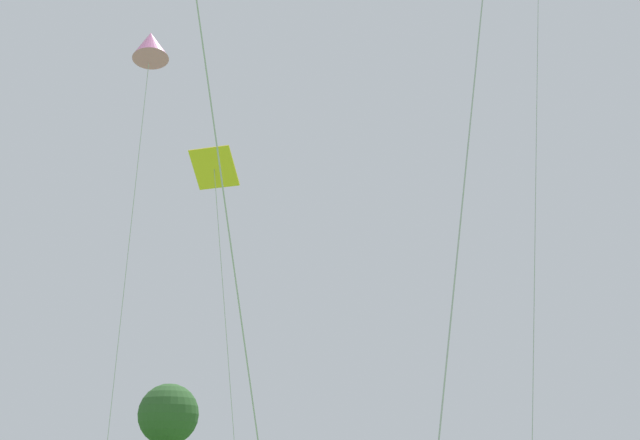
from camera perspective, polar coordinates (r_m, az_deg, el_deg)
The scene contains 3 objects.
small_kite_tiny_distant at distance 20.75m, azimuth -7.79°, elevation 3.24°, with size 3.25×2.39×9.74m.
small_kite_triangle_green at distance 22.12m, azimuth -12.41°, elevation 12.42°, with size 1.72×3.45×13.22m.
tree_oak_left at distance 63.43m, azimuth -11.14°, elevation -13.95°, with size 4.75×4.75×8.39m.
Camera 1 is at (-9.56, 2.17, 1.55)m, focal length 43.29 mm.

